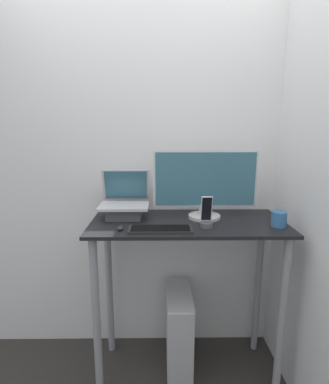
% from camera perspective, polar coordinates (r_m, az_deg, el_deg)
% --- Properties ---
extents(wall_back, '(6.00, 0.05, 2.60)m').
position_cam_1_polar(wall_back, '(2.10, 3.72, 3.78)').
color(wall_back, silver).
rests_on(wall_back, ground_plane).
extents(wall_side_right, '(0.05, 6.00, 2.60)m').
position_cam_1_polar(wall_side_right, '(1.70, 28.39, 0.40)').
color(wall_side_right, silver).
rests_on(wall_side_right, ground_plane).
extents(desk, '(1.16, 0.53, 1.05)m').
position_cam_1_polar(desk, '(1.89, 4.33, -12.16)').
color(desk, black).
rests_on(desk, ground_plane).
extents(laptop, '(0.30, 0.26, 0.29)m').
position_cam_1_polar(laptop, '(1.88, -7.62, -2.55)').
color(laptop, '#4C4C51').
rests_on(laptop, desk).
extents(monitor, '(0.63, 0.20, 0.42)m').
position_cam_1_polar(monitor, '(1.84, 7.74, 1.16)').
color(monitor, silver).
rests_on(monitor, desk).
extents(keyboard, '(0.35, 0.13, 0.02)m').
position_cam_1_polar(keyboard, '(1.64, -0.78, -7.10)').
color(keyboard, black).
rests_on(keyboard, desk).
extents(mouse, '(0.03, 0.05, 0.02)m').
position_cam_1_polar(mouse, '(1.67, -8.42, -6.82)').
color(mouse, '#262626').
rests_on(mouse, desk).
extents(cell_phone, '(0.07, 0.07, 0.18)m').
position_cam_1_polar(cell_phone, '(1.71, 8.00, -5.07)').
color(cell_phone, '#4C4C51').
rests_on(cell_phone, desk).
extents(computer_tower, '(0.16, 0.41, 0.55)m').
position_cam_1_polar(computer_tower, '(2.21, 2.77, -24.87)').
color(computer_tower, silver).
rests_on(computer_tower, ground_plane).
extents(mug, '(0.09, 0.09, 0.09)m').
position_cam_1_polar(mug, '(1.82, 20.96, -4.84)').
color(mug, '#336699').
rests_on(mug, desk).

